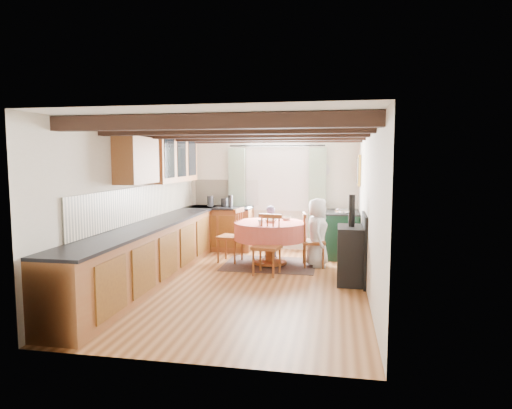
% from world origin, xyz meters
% --- Properties ---
extents(floor, '(3.60, 5.50, 0.00)m').
position_xyz_m(floor, '(0.00, 0.00, 0.00)').
color(floor, '#AC7240').
rests_on(floor, ground).
extents(ceiling, '(3.60, 5.50, 0.00)m').
position_xyz_m(ceiling, '(0.00, 0.00, 2.40)').
color(ceiling, white).
rests_on(ceiling, ground).
extents(wall_back, '(3.60, 0.00, 2.40)m').
position_xyz_m(wall_back, '(0.00, 2.75, 1.20)').
color(wall_back, silver).
rests_on(wall_back, ground).
extents(wall_front, '(3.60, 0.00, 2.40)m').
position_xyz_m(wall_front, '(0.00, -2.75, 1.20)').
color(wall_front, silver).
rests_on(wall_front, ground).
extents(wall_left, '(0.00, 5.50, 2.40)m').
position_xyz_m(wall_left, '(-1.80, 0.00, 1.20)').
color(wall_left, silver).
rests_on(wall_left, ground).
extents(wall_right, '(0.00, 5.50, 2.40)m').
position_xyz_m(wall_right, '(1.80, 0.00, 1.20)').
color(wall_right, silver).
rests_on(wall_right, ground).
extents(beam_a, '(3.60, 0.16, 0.16)m').
position_xyz_m(beam_a, '(0.00, -2.00, 2.31)').
color(beam_a, black).
rests_on(beam_a, ceiling).
extents(beam_b, '(3.60, 0.16, 0.16)m').
position_xyz_m(beam_b, '(0.00, -1.00, 2.31)').
color(beam_b, black).
rests_on(beam_b, ceiling).
extents(beam_c, '(3.60, 0.16, 0.16)m').
position_xyz_m(beam_c, '(0.00, 0.00, 2.31)').
color(beam_c, black).
rests_on(beam_c, ceiling).
extents(beam_d, '(3.60, 0.16, 0.16)m').
position_xyz_m(beam_d, '(0.00, 1.00, 2.31)').
color(beam_d, black).
rests_on(beam_d, ceiling).
extents(beam_e, '(3.60, 0.16, 0.16)m').
position_xyz_m(beam_e, '(0.00, 2.00, 2.31)').
color(beam_e, black).
rests_on(beam_e, ceiling).
extents(splash_left, '(0.02, 4.50, 0.55)m').
position_xyz_m(splash_left, '(-1.78, 0.30, 1.20)').
color(splash_left, beige).
rests_on(splash_left, wall_left).
extents(splash_back, '(1.40, 0.02, 0.55)m').
position_xyz_m(splash_back, '(-1.00, 2.73, 1.20)').
color(splash_back, beige).
rests_on(splash_back, wall_back).
extents(base_cabinet_left, '(0.60, 5.30, 0.88)m').
position_xyz_m(base_cabinet_left, '(-1.50, 0.00, 0.44)').
color(base_cabinet_left, brown).
rests_on(base_cabinet_left, floor).
extents(base_cabinet_back, '(1.30, 0.60, 0.88)m').
position_xyz_m(base_cabinet_back, '(-1.05, 2.45, 0.44)').
color(base_cabinet_back, brown).
rests_on(base_cabinet_back, floor).
extents(worktop_left, '(0.64, 5.30, 0.04)m').
position_xyz_m(worktop_left, '(-1.48, 0.00, 0.90)').
color(worktop_left, black).
rests_on(worktop_left, base_cabinet_left).
extents(worktop_back, '(1.30, 0.64, 0.04)m').
position_xyz_m(worktop_back, '(-1.05, 2.43, 0.90)').
color(worktop_back, black).
rests_on(worktop_back, base_cabinet_back).
extents(wall_cabinet_glass, '(0.34, 1.80, 0.90)m').
position_xyz_m(wall_cabinet_glass, '(-1.63, 1.20, 1.95)').
color(wall_cabinet_glass, brown).
rests_on(wall_cabinet_glass, wall_left).
extents(wall_cabinet_solid, '(0.34, 0.90, 0.70)m').
position_xyz_m(wall_cabinet_solid, '(-1.63, -0.30, 1.90)').
color(wall_cabinet_solid, brown).
rests_on(wall_cabinet_solid, wall_left).
extents(window_frame, '(1.34, 0.03, 1.54)m').
position_xyz_m(window_frame, '(0.10, 2.73, 1.60)').
color(window_frame, white).
rests_on(window_frame, wall_back).
extents(window_pane, '(1.20, 0.01, 1.40)m').
position_xyz_m(window_pane, '(0.10, 2.74, 1.60)').
color(window_pane, white).
rests_on(window_pane, wall_back).
extents(curtain_left, '(0.35, 0.10, 2.10)m').
position_xyz_m(curtain_left, '(-0.75, 2.65, 1.10)').
color(curtain_left, '#9FAC99').
rests_on(curtain_left, wall_back).
extents(curtain_right, '(0.35, 0.10, 2.10)m').
position_xyz_m(curtain_right, '(0.95, 2.65, 1.10)').
color(curtain_right, '#9FAC99').
rests_on(curtain_right, wall_back).
extents(curtain_rod, '(2.00, 0.03, 0.03)m').
position_xyz_m(curtain_rod, '(0.10, 2.65, 2.20)').
color(curtain_rod, black).
rests_on(curtain_rod, wall_back).
extents(wall_picture, '(0.04, 0.50, 0.60)m').
position_xyz_m(wall_picture, '(1.77, 2.30, 1.70)').
color(wall_picture, gold).
rests_on(wall_picture, wall_right).
extents(wall_plate, '(0.30, 0.02, 0.30)m').
position_xyz_m(wall_plate, '(1.05, 2.72, 1.70)').
color(wall_plate, silver).
rests_on(wall_plate, wall_back).
extents(rug, '(1.65, 1.28, 0.01)m').
position_xyz_m(rug, '(0.17, 1.28, 0.01)').
color(rug, black).
rests_on(rug, floor).
extents(dining_table, '(1.30, 1.30, 0.79)m').
position_xyz_m(dining_table, '(0.17, 1.28, 0.39)').
color(dining_table, '#CD4630').
rests_on(dining_table, floor).
extents(chair_near, '(0.51, 0.53, 1.00)m').
position_xyz_m(chair_near, '(0.22, 0.58, 0.50)').
color(chair_near, brown).
rests_on(chair_near, floor).
extents(chair_left, '(0.53, 0.51, 1.02)m').
position_xyz_m(chair_left, '(-0.60, 1.38, 0.51)').
color(chair_left, brown).
rests_on(chair_left, floor).
extents(chair_right, '(0.49, 0.47, 0.97)m').
position_xyz_m(chair_right, '(0.96, 1.28, 0.49)').
color(chair_right, brown).
rests_on(chair_right, floor).
extents(aga_range, '(0.64, 0.99, 0.91)m').
position_xyz_m(aga_range, '(1.47, 2.20, 0.46)').
color(aga_range, black).
rests_on(aga_range, floor).
extents(cast_iron_stove, '(0.41, 0.69, 1.38)m').
position_xyz_m(cast_iron_stove, '(1.58, 0.33, 0.69)').
color(cast_iron_stove, black).
rests_on(cast_iron_stove, floor).
extents(child_far, '(0.38, 0.26, 1.02)m').
position_xyz_m(child_far, '(0.08, 1.91, 0.51)').
color(child_far, '#484666').
rests_on(child_far, floor).
extents(child_right, '(0.43, 0.63, 1.23)m').
position_xyz_m(child_right, '(1.02, 1.30, 0.61)').
color(child_right, silver).
rests_on(child_right, floor).
extents(bowl_a, '(0.31, 0.31, 0.05)m').
position_xyz_m(bowl_a, '(0.18, 1.29, 0.81)').
color(bowl_a, silver).
rests_on(bowl_a, dining_table).
extents(bowl_b, '(0.25, 0.25, 0.06)m').
position_xyz_m(bowl_b, '(0.42, 1.61, 0.81)').
color(bowl_b, silver).
rests_on(bowl_b, dining_table).
extents(cup, '(0.12, 0.12, 0.09)m').
position_xyz_m(cup, '(0.07, 0.88, 0.83)').
color(cup, silver).
rests_on(cup, dining_table).
extents(canister_tall, '(0.13, 0.13, 0.23)m').
position_xyz_m(canister_tall, '(-1.27, 2.39, 1.03)').
color(canister_tall, '#262628').
rests_on(canister_tall, worktop_back).
extents(canister_wide, '(0.16, 0.16, 0.18)m').
position_xyz_m(canister_wide, '(-0.98, 2.48, 1.01)').
color(canister_wide, '#262628').
rests_on(canister_wide, worktop_back).
extents(canister_slim, '(0.09, 0.09, 0.26)m').
position_xyz_m(canister_slim, '(-0.82, 2.34, 1.05)').
color(canister_slim, '#262628').
rests_on(canister_slim, worktop_back).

